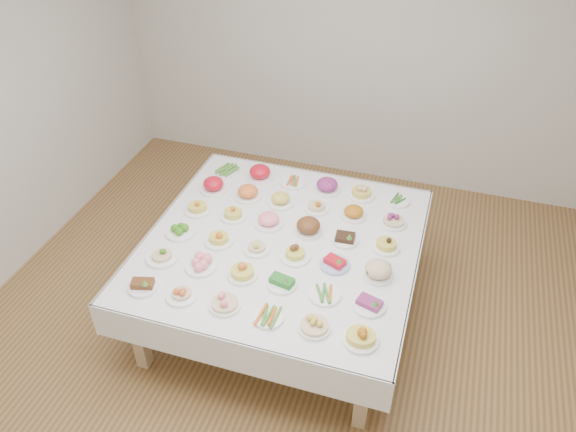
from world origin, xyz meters
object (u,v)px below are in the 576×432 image
(dish_0, at_px, (143,284))
(dish_35, at_px, (397,201))
(display_table, at_px, (282,249))
(dish_18, at_px, (197,206))

(dish_0, bearing_deg, dish_35, 45.46)
(display_table, bearing_deg, dish_35, 45.48)
(display_table, bearing_deg, dish_18, 168.83)
(dish_18, height_order, dish_35, dish_18)
(dish_35, bearing_deg, dish_18, -158.01)
(dish_18, xyz_separation_m, dish_35, (1.50, 0.60, -0.03))
(dish_0, xyz_separation_m, dish_35, (1.48, 1.50, -0.02))
(dish_0, relative_size, dish_18, 0.99)
(dish_0, bearing_deg, display_table, 45.44)
(display_table, xyz_separation_m, dish_18, (-0.76, 0.15, 0.12))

